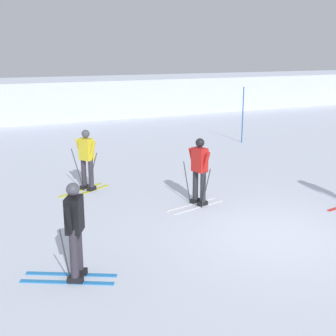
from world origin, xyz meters
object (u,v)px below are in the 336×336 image
(skier_yellow, at_px, (86,158))
(skier_red, at_px, (199,170))
(trail_marker_pole, at_px, (243,115))
(skier_black, at_px, (74,229))

(skier_yellow, bearing_deg, skier_red, -48.56)
(skier_yellow, xyz_separation_m, trail_marker_pole, (7.87, 3.76, 0.26))
(skier_black, distance_m, skier_red, 4.50)
(skier_red, bearing_deg, skier_black, -147.35)
(skier_black, height_order, skier_yellow, same)
(trail_marker_pole, bearing_deg, skier_yellow, -154.48)
(skier_yellow, relative_size, skier_red, 1.00)
(skier_black, bearing_deg, skier_red, 32.65)
(skier_black, xyz_separation_m, skier_red, (3.79, 2.43, 0.00))
(skier_yellow, relative_size, trail_marker_pole, 0.73)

